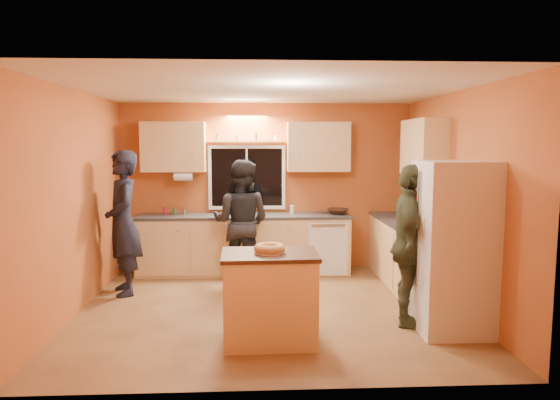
{
  "coord_description": "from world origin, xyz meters",
  "views": [
    {
      "loc": [
        -0.17,
        -5.82,
        1.98
      ],
      "look_at": [
        0.14,
        0.4,
        1.27
      ],
      "focal_mm": 32.0,
      "sensor_mm": 36.0,
      "label": 1
    }
  ],
  "objects": [
    {
      "name": "red_box",
      "position": [
        1.99,
        1.08,
        0.94
      ],
      "size": [
        0.18,
        0.16,
        0.07
      ],
      "primitive_type": "cube",
      "rotation": [
        0.0,
        0.0,
        0.25
      ],
      "color": "#AF1B33",
      "rests_on": "right_counter"
    },
    {
      "name": "back_counter",
      "position": [
        0.01,
        1.7,
        0.45
      ],
      "size": [
        4.23,
        0.62,
        0.9
      ],
      "color": "#E4A677",
      "rests_on": "ground"
    },
    {
      "name": "person_left",
      "position": [
        -1.9,
        0.72,
        0.95
      ],
      "size": [
        0.68,
        0.81,
        1.89
      ],
      "primitive_type": "imported",
      "rotation": [
        0.0,
        0.0,
        -1.19
      ],
      "color": "black",
      "rests_on": "ground"
    },
    {
      "name": "ground",
      "position": [
        0.0,
        0.0,
        0.0
      ],
      "size": [
        4.5,
        4.5,
        0.0
      ],
      "primitive_type": "plane",
      "color": "brown",
      "rests_on": "ground"
    },
    {
      "name": "person_right",
      "position": [
        1.5,
        -0.6,
        0.88
      ],
      "size": [
        0.7,
        1.11,
        1.76
      ],
      "primitive_type": "imported",
      "rotation": [
        0.0,
        0.0,
        1.29
      ],
      "color": "#343B25",
      "rests_on": "ground"
    },
    {
      "name": "person_center",
      "position": [
        -0.37,
        1.15,
        0.88
      ],
      "size": [
        1.0,
        0.87,
        1.75
      ],
      "primitive_type": "imported",
      "rotation": [
        0.0,
        0.0,
        2.86
      ],
      "color": "black",
      "rests_on": "ground"
    },
    {
      "name": "bundt_pastry",
      "position": [
        -0.03,
        -1.01,
        0.96
      ],
      "size": [
        0.31,
        0.31,
        0.09
      ],
      "primitive_type": "torus",
      "color": "tan",
      "rests_on": "island"
    },
    {
      "name": "island",
      "position": [
        -0.03,
        -1.01,
        0.46
      ],
      "size": [
        0.96,
        0.66,
        0.91
      ],
      "rotation": [
        0.0,
        0.0,
        0.02
      ],
      "color": "#E4A677",
      "rests_on": "ground"
    },
    {
      "name": "refrigerator",
      "position": [
        1.89,
        -0.8,
        0.9
      ],
      "size": [
        0.72,
        0.7,
        1.8
      ],
      "primitive_type": "cube",
      "color": "silver",
      "rests_on": "ground"
    },
    {
      "name": "mixing_bowl",
      "position": [
        1.1,
        1.72,
        0.94
      ],
      "size": [
        0.42,
        0.42,
        0.08
      ],
      "primitive_type": "imported",
      "rotation": [
        0.0,
        0.0,
        -0.32
      ],
      "color": "black",
      "rests_on": "back_counter"
    },
    {
      "name": "right_counter",
      "position": [
        1.95,
        0.5,
        0.45
      ],
      "size": [
        0.62,
        1.84,
        0.9
      ],
      "color": "#E4A677",
      "rests_on": "ground"
    },
    {
      "name": "utensil_crock",
      "position": [
        -0.23,
        1.7,
        0.99
      ],
      "size": [
        0.14,
        0.14,
        0.17
      ],
      "primitive_type": "cylinder",
      "color": "beige",
      "rests_on": "back_counter"
    },
    {
      "name": "potted_plant",
      "position": [
        1.96,
        0.23,
        1.05
      ],
      "size": [
        0.27,
        0.23,
        0.29
      ],
      "primitive_type": "imported",
      "rotation": [
        0.0,
        0.0,
        -0.01
      ],
      "color": "gray",
      "rests_on": "right_counter"
    },
    {
      "name": "room_shell",
      "position": [
        0.12,
        0.41,
        1.62
      ],
      "size": [
        4.54,
        4.04,
        2.61
      ],
      "color": "#B7612E",
      "rests_on": "ground"
    }
  ]
}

